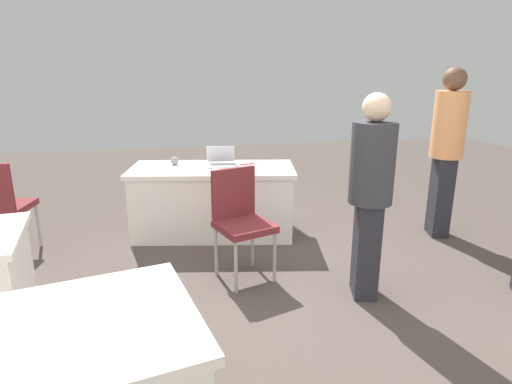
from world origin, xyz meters
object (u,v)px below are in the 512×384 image
(table_foreground, at_px, (213,200))
(scissors_red, at_px, (247,164))
(chair_tucked_right, at_px, (241,216))
(person_attendee_standing, at_px, (447,144))
(laptop_silver, at_px, (221,162))
(person_presenter, at_px, (371,188))
(yarn_ball, at_px, (175,161))
(chair_near_front, at_px, (1,202))

(table_foreground, relative_size, scissors_red, 10.54)
(chair_tucked_right, xyz_separation_m, person_attendee_standing, (-2.33, -0.53, 0.47))
(person_attendee_standing, bearing_deg, laptop_silver, -89.67)
(person_attendee_standing, xyz_separation_m, scissors_red, (2.06, -0.63, -0.26))
(chair_tucked_right, bearing_deg, scissors_red, -122.15)
(person_presenter, height_order, scissors_red, person_presenter)
(table_foreground, bearing_deg, yarn_ball, -28.59)
(chair_near_front, xyz_separation_m, person_attendee_standing, (-4.53, 0.32, 0.46))
(table_foreground, relative_size, laptop_silver, 5.41)
(person_attendee_standing, height_order, yarn_ball, person_attendee_standing)
(yarn_ball, bearing_deg, person_presenter, 128.22)
(person_attendee_standing, distance_m, yarn_ball, 2.97)
(scissors_red, bearing_deg, yarn_ball, -23.81)
(chair_near_front, height_order, person_presenter, person_presenter)
(table_foreground, xyz_separation_m, scissors_red, (-0.40, -0.07, 0.38))
(chair_near_front, height_order, laptop_silver, chair_near_front)
(chair_tucked_right, distance_m, person_presenter, 1.14)
(person_attendee_standing, bearing_deg, table_foreground, -87.29)
(person_presenter, relative_size, laptop_silver, 4.67)
(table_foreground, relative_size, person_presenter, 1.16)
(scissors_red, bearing_deg, laptop_silver, -15.41)
(person_presenter, bearing_deg, yarn_ball, 53.64)
(chair_near_front, relative_size, laptop_silver, 2.78)
(chair_tucked_right, xyz_separation_m, person_presenter, (-0.94, 0.54, 0.35))
(scissors_red, bearing_deg, chair_tucked_right, 63.23)
(person_presenter, height_order, laptop_silver, person_presenter)
(chair_near_front, bearing_deg, person_presenter, -12.24)
(person_presenter, bearing_deg, chair_near_front, 81.34)
(person_presenter, height_order, yarn_ball, person_presenter)
(table_foreground, height_order, person_presenter, person_presenter)
(chair_tucked_right, xyz_separation_m, yarn_ball, (0.52, -1.31, 0.25))
(chair_near_front, xyz_separation_m, person_presenter, (-3.13, 1.40, 0.35))
(chair_tucked_right, distance_m, scissors_red, 1.21)
(chair_tucked_right, xyz_separation_m, laptop_silver, (0.02, -1.17, 0.24))
(chair_tucked_right, bearing_deg, table_foreground, -102.25)
(chair_near_front, distance_m, yarn_ball, 1.75)
(chair_near_front, bearing_deg, yarn_ball, 26.94)
(table_foreground, height_order, chair_tucked_right, chair_tucked_right)
(chair_tucked_right, bearing_deg, chair_near_front, -40.08)
(chair_tucked_right, relative_size, person_presenter, 0.59)
(person_presenter, xyz_separation_m, yarn_ball, (1.46, -1.85, -0.10))
(person_presenter, distance_m, laptop_silver, 1.97)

